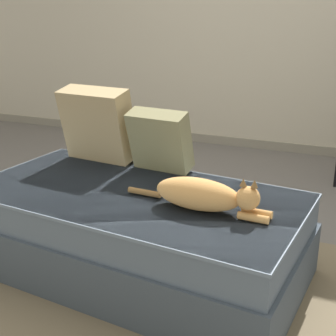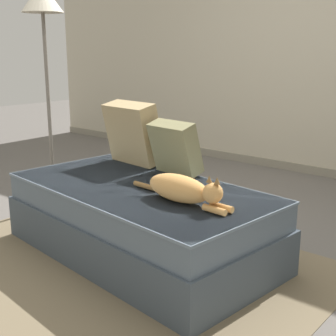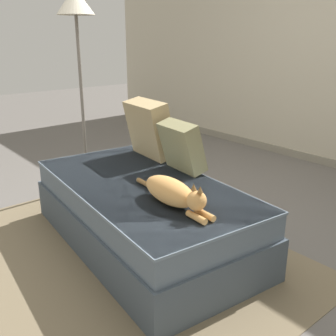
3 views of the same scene
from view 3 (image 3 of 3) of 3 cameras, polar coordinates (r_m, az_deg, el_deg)
The scene contains 8 objects.
ground_plane at distance 3.05m, azimuth 2.55°, elevation -8.34°, with size 16.00×16.00×0.00m, color #66605B.
wall_baseboard_trim at distance 4.70m, azimuth 22.79°, elevation 0.63°, with size 8.00×0.02×0.09m, color gray.
area_rug at distance 2.69m, azimuth -8.84°, elevation -12.53°, with size 2.45×2.01×0.01m, color #75664C.
couch at distance 2.72m, azimuth -3.66°, elevation -6.48°, with size 1.83×1.09×0.45m.
throw_pillow_corner at distance 3.14m, azimuth -2.67°, elevation 5.72°, with size 0.46×0.29×0.46m.
throw_pillow_middle at distance 2.80m, azimuth 2.02°, elevation 3.13°, with size 0.37×0.25×0.37m.
cat at distance 2.27m, azimuth 0.70°, elevation -3.55°, with size 0.74×0.19×0.19m.
floor_lamp at distance 3.61m, azimuth -13.15°, elevation 19.99°, with size 0.32×0.32×1.77m.
Camera 3 is at (2.00, -1.84, 1.39)m, focal length 42.00 mm.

